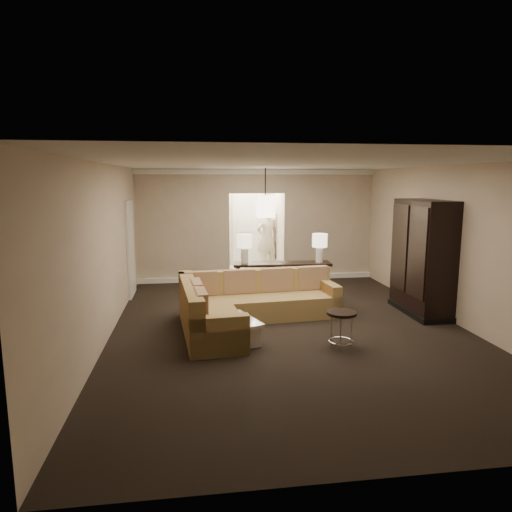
{
  "coord_description": "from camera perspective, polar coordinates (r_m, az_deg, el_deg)",
  "views": [
    {
      "loc": [
        -1.61,
        -7.36,
        2.53
      ],
      "look_at": [
        -0.42,
        1.2,
        1.09
      ],
      "focal_mm": 32.0,
      "sensor_mm": 36.0,
      "label": 1
    }
  ],
  "objects": [
    {
      "name": "ground",
      "position": [
        7.95,
        4.23,
        -9.12
      ],
      "size": [
        8.0,
        8.0,
        0.0
      ],
      "primitive_type": "plane",
      "color": "black",
      "rests_on": "ground"
    },
    {
      "name": "wall_back",
      "position": [
        11.53,
        0.14,
        3.84
      ],
      "size": [
        6.0,
        0.04,
        2.8
      ],
      "primitive_type": "cube",
      "color": "beige",
      "rests_on": "ground"
    },
    {
      "name": "wall_front",
      "position": [
        3.9,
        17.04,
        -7.84
      ],
      "size": [
        6.0,
        0.04,
        2.8
      ],
      "primitive_type": "cube",
      "color": "beige",
      "rests_on": "ground"
    },
    {
      "name": "wall_left",
      "position": [
        7.58,
        -18.4,
        0.4
      ],
      "size": [
        0.04,
        8.0,
        2.8
      ],
      "primitive_type": "cube",
      "color": "beige",
      "rests_on": "ground"
    },
    {
      "name": "wall_right",
      "position": [
        8.76,
        23.92,
        1.23
      ],
      "size": [
        0.04,
        8.0,
        2.8
      ],
      "primitive_type": "cube",
      "color": "beige",
      "rests_on": "ground"
    },
    {
      "name": "ceiling",
      "position": [
        7.54,
        4.5,
        11.48
      ],
      "size": [
        6.0,
        8.0,
        0.02
      ],
      "primitive_type": "cube",
      "color": "white",
      "rests_on": "wall_back"
    },
    {
      "name": "crown_molding",
      "position": [
        11.43,
        0.17,
        10.47
      ],
      "size": [
        6.0,
        0.1,
        0.12
      ],
      "primitive_type": "cube",
      "color": "white",
      "rests_on": "wall_back"
    },
    {
      "name": "baseboard",
      "position": [
        11.69,
        0.17,
        -2.73
      ],
      "size": [
        6.0,
        0.1,
        0.12
      ],
      "primitive_type": "cube",
      "color": "white",
      "rests_on": "ground"
    },
    {
      "name": "side_door",
      "position": [
        10.36,
        -15.39,
        0.91
      ],
      "size": [
        0.05,
        0.9,
        2.1
      ],
      "primitive_type": "cube",
      "color": "white",
      "rests_on": "ground"
    },
    {
      "name": "foyer",
      "position": [
        12.86,
        -0.7,
        3.98
      ],
      "size": [
        1.44,
        2.02,
        2.8
      ],
      "color": "white",
      "rests_on": "ground"
    },
    {
      "name": "sectional_sofa",
      "position": [
        8.12,
        -1.36,
        -6.13
      ],
      "size": [
        2.98,
        2.48,
        0.87
      ],
      "rotation": [
        0.0,
        0.0,
        0.09
      ],
      "color": "brown",
      "rests_on": "ground"
    },
    {
      "name": "coffee_table",
      "position": [
        7.26,
        -3.83,
        -9.38
      ],
      "size": [
        1.17,
        1.17,
        0.39
      ],
      "rotation": [
        0.0,
        0.0,
        0.34
      ],
      "color": "beige",
      "rests_on": "ground"
    },
    {
      "name": "console_table",
      "position": [
        9.77,
        3.27,
        -2.7
      ],
      "size": [
        2.1,
        0.62,
        0.8
      ],
      "rotation": [
        0.0,
        0.0,
        -0.07
      ],
      "color": "black",
      "rests_on": "ground"
    },
    {
      "name": "armoire",
      "position": [
        9.2,
        20.08,
        -0.45
      ],
      "size": [
        0.65,
        1.51,
        2.17
      ],
      "color": "black",
      "rests_on": "ground"
    },
    {
      "name": "drink_table",
      "position": [
        7.1,
        10.62,
        -8.11
      ],
      "size": [
        0.45,
        0.45,
        0.57
      ],
      "rotation": [
        0.0,
        0.0,
        0.15
      ],
      "color": "black",
      "rests_on": "ground"
    },
    {
      "name": "table_lamp_left",
      "position": [
        9.57,
        -1.44,
        1.51
      ],
      "size": [
        0.32,
        0.32,
        0.61
      ],
      "color": "white",
      "rests_on": "console_table"
    },
    {
      "name": "table_lamp_right",
      "position": [
        9.77,
        7.97,
        1.58
      ],
      "size": [
        0.32,
        0.32,
        0.61
      ],
      "color": "white",
      "rests_on": "console_table"
    },
    {
      "name": "pendant_light",
      "position": [
        10.21,
        1.17,
        6.22
      ],
      "size": [
        0.38,
        0.38,
        1.09
      ],
      "color": "black",
      "rests_on": "ceiling"
    },
    {
      "name": "person",
      "position": [
        12.77,
        1.41,
        2.57
      ],
      "size": [
        0.83,
        0.67,
        1.99
      ],
      "primitive_type": "imported",
      "rotation": [
        0.0,
        0.0,
        3.44
      ],
      "color": "#ECE2C8",
      "rests_on": "ground"
    }
  ]
}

